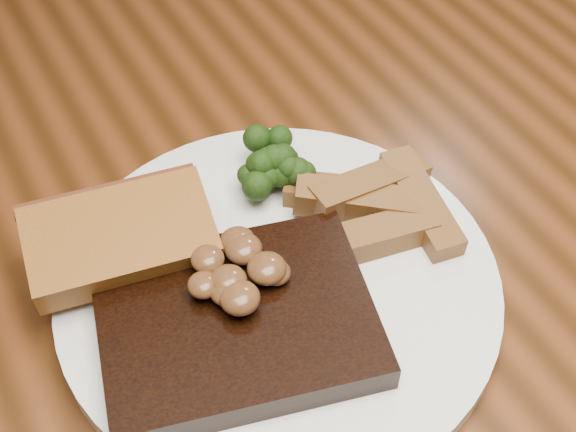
% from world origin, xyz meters
% --- Properties ---
extents(dining_table, '(1.60, 0.90, 0.75)m').
position_xyz_m(dining_table, '(0.00, 0.00, 0.66)').
color(dining_table, '#4E260F').
rests_on(dining_table, ground).
extents(chair_far, '(0.48, 0.48, 0.83)m').
position_xyz_m(chair_far, '(-0.10, 0.62, 0.45)').
color(chair_far, black).
rests_on(chair_far, ground).
extents(plate, '(0.33, 0.33, 0.01)m').
position_xyz_m(plate, '(-0.02, -0.04, 0.76)').
color(plate, white).
rests_on(plate, dining_table).
extents(steak, '(0.20, 0.17, 0.03)m').
position_xyz_m(steak, '(-0.06, -0.06, 0.77)').
color(steak, black).
rests_on(steak, plate).
extents(steak_bone, '(0.14, 0.05, 0.02)m').
position_xyz_m(steak_bone, '(-0.06, -0.12, 0.77)').
color(steak_bone, beige).
rests_on(steak_bone, plate).
extents(mushroom_pile, '(0.07, 0.07, 0.03)m').
position_xyz_m(mushroom_pile, '(-0.05, -0.04, 0.80)').
color(mushroom_pile, brown).
rests_on(mushroom_pile, steak).
extents(garlic_bread, '(0.13, 0.09, 0.03)m').
position_xyz_m(garlic_bread, '(-0.10, 0.02, 0.78)').
color(garlic_bread, brown).
rests_on(garlic_bread, plate).
extents(potato_wedges, '(0.12, 0.12, 0.02)m').
position_xyz_m(potato_wedges, '(0.06, -0.05, 0.77)').
color(potato_wedges, brown).
rests_on(potato_wedges, plate).
extents(broccoli_cluster, '(0.06, 0.06, 0.04)m').
position_xyz_m(broccoli_cluster, '(0.03, 0.03, 0.78)').
color(broccoli_cluster, '#1A350C').
rests_on(broccoli_cluster, plate).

